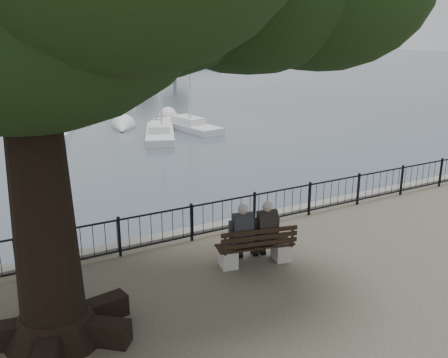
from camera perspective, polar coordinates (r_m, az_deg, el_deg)
harbor at (r=14.70m, az=-0.96°, el=-7.37°), size 260.00×260.00×1.20m
railing at (r=13.89m, az=0.00°, el=-4.12°), size 22.06×0.06×1.00m
bench at (r=12.26m, az=3.66°, el=-8.14°), size 1.98×0.97×1.01m
person_left at (r=12.09m, az=1.91°, el=-6.50°), size 0.56×0.85×1.60m
person_right at (r=12.28m, az=4.64°, el=-6.16°), size 0.56×0.85×1.60m
lion_monument at (r=59.51m, az=-21.48°, el=11.46°), size 5.91×5.91×8.74m
sailboat_b at (r=34.39m, az=-18.47°, el=5.59°), size 3.21×5.97×12.52m
sailboat_c at (r=31.63m, az=-7.32°, el=5.37°), size 3.83×6.22×12.07m
sailboat_d at (r=33.97m, az=-4.09°, el=6.20°), size 2.50×6.13×10.76m
sailboat_f at (r=40.12m, az=-18.23°, el=7.07°), size 3.18×6.10×11.70m
sailboat_g at (r=43.57m, az=-12.46°, el=8.19°), size 2.15×5.49×10.45m
far_shore at (r=93.89m, az=-9.63°, el=15.00°), size 30.00×8.60×9.18m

